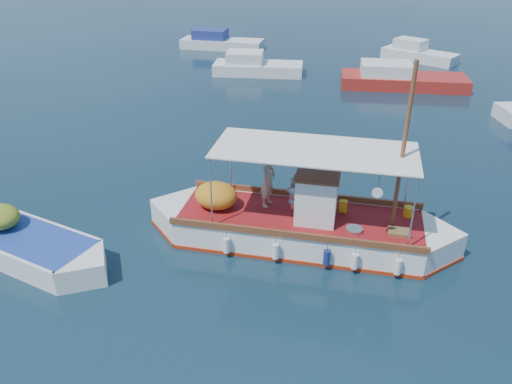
% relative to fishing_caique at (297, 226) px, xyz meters
% --- Properties ---
extents(ground, '(160.00, 160.00, 0.00)m').
position_rel_fishing_caique_xyz_m(ground, '(-0.13, -0.45, -0.58)').
color(ground, black).
rests_on(ground, ground).
extents(fishing_caique, '(10.71, 4.16, 6.62)m').
position_rel_fishing_caique_xyz_m(fishing_caique, '(0.00, 0.00, 0.00)').
color(fishing_caique, white).
rests_on(fishing_caique, ground).
extents(dinghy, '(7.30, 2.63, 1.79)m').
position_rel_fishing_caique_xyz_m(dinghy, '(-8.26, -4.16, -0.21)').
color(dinghy, white).
rests_on(dinghy, ground).
extents(bg_boat_nw, '(6.81, 4.03, 1.80)m').
position_rel_fishing_caique_xyz_m(bg_boat_nw, '(-9.42, 19.70, -0.09)').
color(bg_boat_nw, silver).
rests_on(bg_boat_nw, ground).
extents(bg_boat_n, '(8.64, 4.68, 1.80)m').
position_rel_fishing_caique_xyz_m(bg_boat_n, '(0.80, 20.22, -0.09)').
color(bg_boat_n, '#A5231B').
rests_on(bg_boat_n, ground).
extents(bg_boat_far_w, '(7.38, 3.37, 1.80)m').
position_rel_fishing_caique_xyz_m(bg_boat_far_w, '(-15.49, 26.41, -0.09)').
color(bg_boat_far_w, silver).
rests_on(bg_boat_far_w, ground).
extents(bg_boat_far_n, '(6.16, 3.84, 1.80)m').
position_rel_fishing_caique_xyz_m(bg_boat_far_n, '(1.13, 28.29, -0.09)').
color(bg_boat_far_n, silver).
rests_on(bg_boat_far_n, ground).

